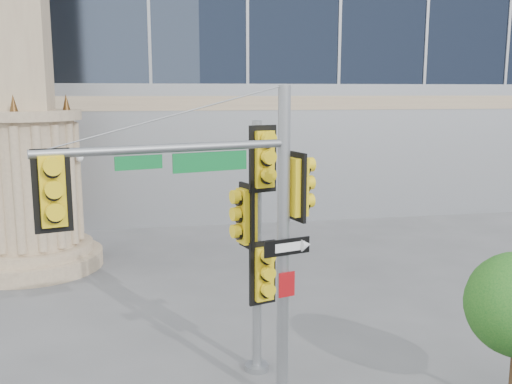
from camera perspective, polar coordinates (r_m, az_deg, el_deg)
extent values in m
cylinder|color=tan|center=(20.12, -21.34, -6.34)|extent=(4.40, 4.40, 0.50)
cylinder|color=tan|center=(20.02, -21.42, -5.24)|extent=(3.80, 3.80, 0.30)
cylinder|color=tan|center=(19.59, -21.81, 0.85)|extent=(3.00, 3.00, 4.00)
cylinder|color=tan|center=(19.39, -22.23, 7.13)|extent=(3.50, 3.50, 0.30)
cone|color=#472D14|center=(19.17, -18.45, 8.53)|extent=(0.24, 0.24, 0.50)
cylinder|color=slate|center=(10.01, 2.73, -6.13)|extent=(0.21, 0.21, 5.78)
cylinder|color=slate|center=(8.85, -8.71, 4.35)|extent=(3.93, 1.22, 0.13)
cube|color=#0D6D2E|center=(9.09, -4.58, 3.05)|extent=(1.22, 0.37, 0.31)
cube|color=yellow|center=(8.56, -19.72, 0.11)|extent=(0.58, 0.40, 1.20)
cube|color=yellow|center=(9.89, 4.16, 0.52)|extent=(0.40, 0.58, 1.20)
cube|color=black|center=(9.86, 3.12, -5.52)|extent=(0.86, 0.27, 0.29)
cube|color=#A00E13|center=(10.06, 3.09, -9.22)|extent=(0.30, 0.11, 0.44)
cylinder|color=slate|center=(12.32, 0.09, -17.09)|extent=(0.49, 0.49, 0.12)
cylinder|color=slate|center=(11.40, 0.10, -5.82)|extent=(0.18, 0.18, 5.13)
cube|color=yellow|center=(10.84, 0.66, 3.32)|extent=(0.62, 0.44, 1.28)
cube|color=yellow|center=(11.12, -0.93, -2.40)|extent=(0.44, 0.62, 1.28)
cube|color=yellow|center=(11.33, 0.64, -8.09)|extent=(0.62, 0.44, 1.28)
cube|color=black|center=(11.36, 1.22, -5.60)|extent=(0.62, 0.22, 0.21)
sphere|color=#13541A|center=(10.83, 24.04, -11.83)|extent=(0.97, 0.97, 0.97)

